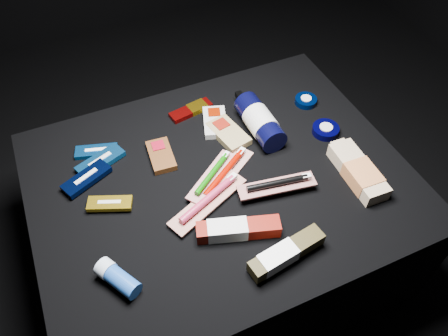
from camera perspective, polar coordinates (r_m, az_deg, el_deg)
name	(u,v)px	position (r m, az deg, el deg)	size (l,w,h in m)	color
ground	(221,252)	(1.49, -0.38, -10.96)	(3.00, 3.00, 0.00)	black
cloth_table	(221,219)	(1.32, -0.42, -6.70)	(0.98, 0.78, 0.40)	black
luna_bar_0	(96,151)	(1.26, -16.32, 2.11)	(0.12, 0.07, 0.02)	#0D4E97
luna_bar_1	(100,161)	(1.23, -15.84, 0.85)	(0.14, 0.09, 0.02)	#10508E
luna_bar_2	(87,178)	(1.20, -17.51, -1.29)	(0.14, 0.10, 0.02)	#040D31
luna_bar_3	(110,203)	(1.13, -14.70, -4.51)	(0.12, 0.08, 0.01)	gold
clif_bar_0	(161,154)	(1.21, -8.27, 1.78)	(0.07, 0.12, 0.02)	#512B11
clif_bar_1	(215,121)	(1.29, -1.20, 6.17)	(0.10, 0.14, 0.02)	beige
clif_bar_2	(227,133)	(1.26, 0.41, 4.66)	(0.10, 0.14, 0.02)	#958252
power_bar	(193,109)	(1.34, -4.06, 7.65)	(0.14, 0.06, 0.02)	#720706
lotion_bottle	(260,122)	(1.25, 4.68, 6.07)	(0.08, 0.24, 0.08)	black
cream_tin_upper	(306,101)	(1.38, 10.64, 8.64)	(0.07, 0.07, 0.02)	black
cream_tin_lower	(326,130)	(1.30, 13.12, 4.88)	(0.08, 0.08, 0.02)	black
bodywash_bottle	(359,172)	(1.20, 17.17, -0.53)	(0.08, 0.21, 0.04)	tan
deodorant_stick	(117,278)	(1.01, -13.74, -13.78)	(0.09, 0.11, 0.04)	#1D4CA1
toothbrush_pack_0	(225,174)	(1.15, 0.10, -0.75)	(0.22, 0.17, 0.03)	silver
toothbrush_pack_1	(209,200)	(1.09, -2.00, -4.14)	(0.24, 0.14, 0.03)	#BFB5B2
toothbrush_pack_2	(213,174)	(1.14, -1.51, -0.85)	(0.18, 0.15, 0.02)	beige
toothbrush_pack_3	(278,184)	(1.12, 7.08, -2.11)	(0.21, 0.08, 0.02)	#A79F9C
toothpaste_carton_red	(235,230)	(1.04, 1.38, -8.05)	(0.20, 0.10, 0.04)	#6E0D04
toothpaste_carton_green	(284,254)	(1.01, 7.78, -11.13)	(0.20, 0.07, 0.04)	#332B11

